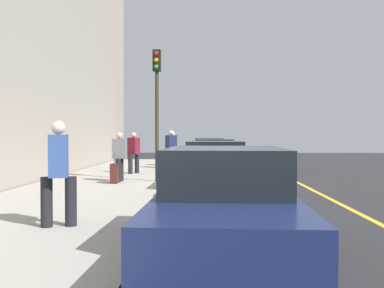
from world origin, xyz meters
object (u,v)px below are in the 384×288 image
Objects in this scene: pedestrian_navy_coat at (171,148)px; rolling_suitcase at (114,173)px; traffic_light_pole at (157,93)px; parked_car_navy at (225,203)px; parked_car_charcoal at (209,151)px; parked_car_black at (216,167)px; pedestrian_blue_coat at (59,170)px; pedestrian_tan_coat at (173,148)px; pedestrian_grey_coat at (119,155)px; parked_car_green at (213,157)px; pedestrian_burgundy_coat at (134,151)px.

pedestrian_navy_coat reaches higher than rolling_suitcase.
parked_car_navy is at bearing 12.43° from traffic_light_pole.
parked_car_charcoal is 10.90m from traffic_light_pole.
parked_car_charcoal is 0.94× the size of parked_car_black.
parked_car_black is 1.00× the size of traffic_light_pole.
pedestrian_tan_coat is (-14.51, 0.88, -0.03)m from pedestrian_blue_coat.
parked_car_navy is 8.95m from traffic_light_pole.
pedestrian_navy_coat reaches higher than parked_car_navy.
pedestrian_grey_coat is (-7.06, -0.35, -0.08)m from pedestrian_blue_coat.
parked_car_black is 7.80m from pedestrian_navy_coat.
parked_car_charcoal is at bearing 171.20° from pedestrian_blue_coat.
parked_car_navy is at bearing 7.33° from pedestrian_navy_coat.
parked_car_green is at bearing 144.43° from pedestrian_grey_coat.
pedestrian_burgundy_coat reaches higher than parked_car_green.
traffic_light_pole reaches higher than pedestrian_tan_coat.
parked_car_charcoal is 6.14m from parked_car_green.
pedestrian_grey_coat reaches higher than parked_car_navy.
pedestrian_burgundy_coat is 3.65m from rolling_suitcase.
pedestrian_grey_coat reaches higher than parked_car_charcoal.
pedestrian_navy_coat is at bearing -124.37° from parked_car_green.
traffic_light_pole is at bearing 23.29° from pedestrian_burgundy_coat.
pedestrian_blue_coat reaches higher than rolling_suitcase.
traffic_light_pole is at bearing -134.81° from parked_car_black.
pedestrian_navy_coat reaches higher than pedestrian_burgundy_coat.
parked_car_black is 3.43m from rolling_suitcase.
pedestrian_navy_coat is 5.95m from pedestrian_grey_coat.
parked_car_black is 3.57m from traffic_light_pole.
pedestrian_grey_coat reaches higher than parked_car_green.
pedestrian_blue_coat is at bearing -13.90° from parked_car_green.
parked_car_green is 5.53m from pedestrian_grey_coat.
parked_car_navy is at bearing 65.67° from pedestrian_blue_coat.
parked_car_charcoal is 0.87× the size of parked_car_navy.
pedestrian_navy_coat reaches higher than parked_car_green.
pedestrian_burgundy_coat reaches higher than pedestrian_grey_coat.
pedestrian_grey_coat is (10.63, -3.09, 0.26)m from parked_car_charcoal.
parked_car_charcoal is 2.33× the size of pedestrian_navy_coat.
parked_car_navy is 2.66× the size of pedestrian_navy_coat.
parked_car_charcoal is 0.87× the size of parked_car_green.
parked_car_charcoal is 11.61m from rolling_suitcase.
pedestrian_navy_coat reaches higher than parked_car_charcoal.
pedestrian_navy_coat is 1.64m from pedestrian_tan_coat.
parked_car_charcoal and parked_car_navy have the same top height.
pedestrian_navy_coat is (4.81, -1.82, 0.34)m from parked_car_charcoal.
parked_car_charcoal is 8.19m from pedestrian_burgundy_coat.
pedestrian_tan_coat is at bearing 179.97° from traffic_light_pole.
pedestrian_tan_coat is at bearing 170.82° from rolling_suitcase.
rolling_suitcase is at bearing -110.60° from parked_car_black.
pedestrian_burgundy_coat is (-10.12, -0.38, -0.07)m from pedestrian_blue_coat.
pedestrian_burgundy_coat is at bearing -164.66° from parked_car_navy.
pedestrian_blue_coat is 10.13m from pedestrian_burgundy_coat.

